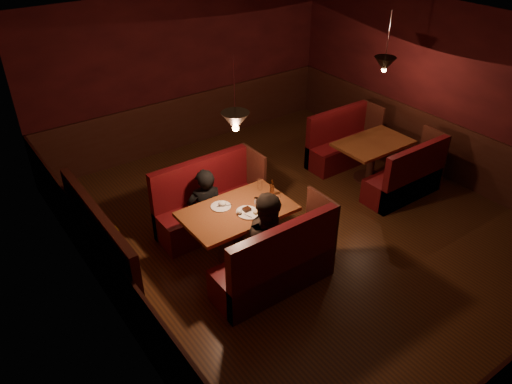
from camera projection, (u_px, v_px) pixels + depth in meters
room at (292, 171)px, 6.88m from camera, size 6.02×7.02×2.92m
main_table at (239, 221)px, 6.66m from camera, size 1.46×0.89×1.02m
main_bench_far at (209, 208)px, 7.37m from camera, size 1.61×0.58×1.10m
main_bench_near at (277, 268)px, 6.23m from camera, size 1.61×0.58×1.10m
second_table at (372, 152)px, 8.48m from camera, size 1.27×0.81×0.71m
second_bench_far at (341, 146)px, 9.13m from camera, size 1.40×0.52×1.00m
second_bench_near at (407, 180)px, 8.09m from camera, size 1.40×0.52×1.00m
diner_a at (205, 194)px, 6.99m from camera, size 0.61×0.49×1.46m
diner_b at (271, 227)px, 6.17m from camera, size 0.81×0.64×1.63m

